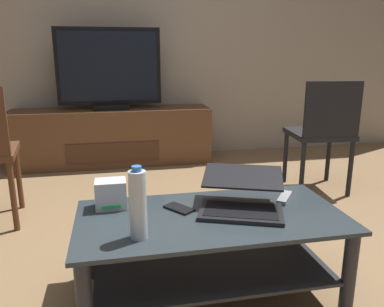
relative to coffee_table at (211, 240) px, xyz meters
The scene contains 11 objects.
ground_plane 0.29m from the coffee_table, 77.86° to the left, with size 7.68×7.68×0.00m, color olive.
back_wall 2.84m from the coffee_table, 89.43° to the left, with size 6.40×0.12×2.80m, color #B2A38C.
coffee_table is the anchor object (origin of this frame).
media_cabinet 2.33m from the coffee_table, 100.40° to the left, with size 1.92×0.44×0.55m.
television 2.39m from the coffee_table, 100.50° to the left, with size 0.97×0.20×0.76m.
dining_chair 1.64m from the coffee_table, 43.56° to the left, with size 0.48×0.48×0.88m.
laptop 0.24m from the coffee_table, 13.52° to the left, with size 0.47×0.47×0.16m.
router_box 0.50m from the coffee_table, 157.57° to the left, with size 0.14×0.11×0.13m.
water_bottle_near 0.44m from the coffee_table, 155.20° to the right, with size 0.07×0.07×0.29m.
cell_phone 0.20m from the coffee_table, 145.62° to the left, with size 0.07×0.14×0.01m, color black.
tv_remote 0.43m from the coffee_table, 14.84° to the left, with size 0.04×0.16×0.02m, color #99999E.
Camera 1 is at (-0.43, -1.63, 1.08)m, focal length 35.85 mm.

